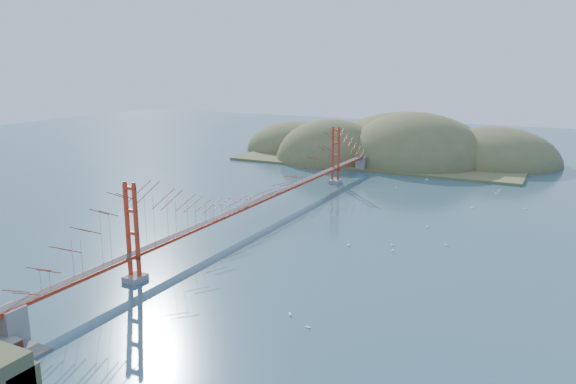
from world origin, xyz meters
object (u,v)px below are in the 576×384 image
at_px(sailboat_0, 393,250).
at_px(sailboat_2, 446,244).
at_px(sailboat_1, 392,244).
at_px(bridge, 264,175).

height_order(sailboat_0, sailboat_2, sailboat_2).
relative_size(sailboat_1, sailboat_2, 0.83).
distance_m(sailboat_1, sailboat_0, 2.34).
relative_size(bridge, sailboat_2, 130.31).
xyz_separation_m(bridge, sailboat_0, (23.28, -6.39, -6.86)).
distance_m(sailboat_1, sailboat_2, 7.49).
xyz_separation_m(bridge, sailboat_1, (22.47, -4.19, -6.87)).
relative_size(sailboat_0, sailboat_2, 0.88).
bearing_deg(bridge, sailboat_2, -1.57).
bearing_deg(sailboat_2, bridge, 178.43).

